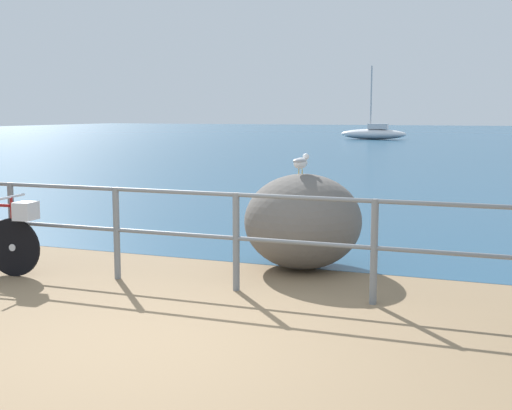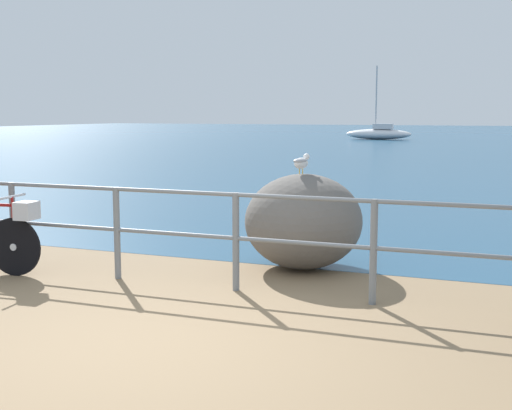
{
  "view_description": "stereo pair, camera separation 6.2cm",
  "coord_description": "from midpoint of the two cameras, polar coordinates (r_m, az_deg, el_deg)",
  "views": [
    {
      "loc": [
        2.6,
        -4.55,
        1.83
      ],
      "look_at": [
        0.07,
        2.19,
        0.85
      ],
      "focal_mm": 47.64,
      "sensor_mm": 36.0,
      "label": 1
    },
    {
      "loc": [
        2.66,
        -4.52,
        1.83
      ],
      "look_at": [
        0.07,
        2.19,
        0.85
      ],
      "focal_mm": 47.64,
      "sensor_mm": 36.0,
      "label": 2
    }
  ],
  "objects": [
    {
      "name": "breakwater_boulder_main",
      "position": [
        7.99,
        4.23,
        -1.38
      ],
      "size": [
        1.38,
        1.43,
        1.12
      ],
      "color": "#605B56",
      "rests_on": "ground"
    },
    {
      "name": "ground_plane",
      "position": [
        24.75,
        14.98,
        3.18
      ],
      "size": [
        120.0,
        120.0,
        0.1
      ],
      "primitive_type": "cube",
      "color": "#846B4C"
    },
    {
      "name": "seagull",
      "position": [
        7.92,
        4.04,
        3.62
      ],
      "size": [
        0.18,
        0.34,
        0.23
      ],
      "rotation": [
        0.0,
        0.0,
        1.32
      ],
      "color": "gold",
      "rests_on": "breakwater_boulder_main"
    },
    {
      "name": "sailboat",
      "position": [
        46.74,
        10.31,
        5.96
      ],
      "size": [
        4.46,
        1.5,
        4.9
      ],
      "rotation": [
        0.0,
        0.0,
        3.19
      ],
      "color": "white",
      "rests_on": "sea_surface"
    },
    {
      "name": "sea_surface",
      "position": [
        52.64,
        18.33,
        5.42
      ],
      "size": [
        120.0,
        90.0,
        0.01
      ],
      "primitive_type": "cube",
      "color": "navy",
      "rests_on": "ground_plane"
    },
    {
      "name": "promenade_railing",
      "position": [
        6.95,
        -1.45,
        -2.08
      ],
      "size": [
        8.6,
        0.07,
        1.02
      ],
      "color": "slate",
      "rests_on": "ground_plane"
    }
  ]
}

